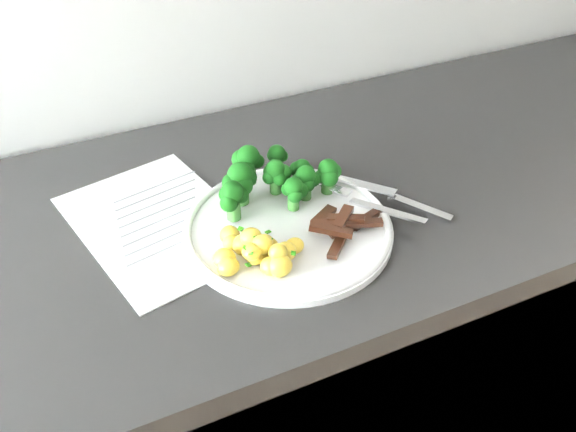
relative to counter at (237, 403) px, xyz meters
name	(u,v)px	position (x,y,z in m)	size (l,w,h in m)	color
counter	(237,403)	(0.00, 0.00, 0.00)	(2.40, 0.60, 0.90)	black
recipe_paper	(159,223)	(-0.09, 0.03, 0.45)	(0.27, 0.34, 0.00)	white
plate	(288,228)	(0.08, -0.07, 0.46)	(0.30, 0.30, 0.02)	white
broccoli	(271,177)	(0.08, 0.00, 0.50)	(0.20, 0.12, 0.07)	#2C6022
potatoes	(257,251)	(0.01, -0.12, 0.48)	(0.12, 0.12, 0.04)	#FFE149
beef_strips	(344,225)	(0.14, -0.11, 0.47)	(0.12, 0.11, 0.03)	black
fork	(372,204)	(0.21, -0.08, 0.47)	(0.11, 0.16, 0.02)	silver
knife	(402,201)	(0.26, -0.09, 0.46)	(0.13, 0.18, 0.02)	silver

